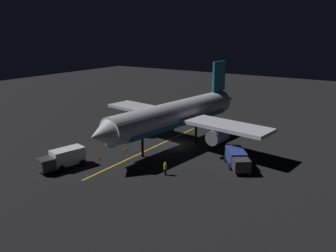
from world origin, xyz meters
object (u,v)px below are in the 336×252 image
Objects in this scene: baggage_truck at (64,159)px; traffic_cone_near_left at (126,142)px; catering_truck at (237,159)px; ground_crew_worker at (165,169)px; traffic_cone_under_wing at (98,158)px; traffic_cone_near_right at (125,149)px; airliner at (177,115)px.

baggage_truck is 11.43× the size of traffic_cone_near_left.
baggage_truck reaches higher than catering_truck.
ground_crew_worker is 13.83m from traffic_cone_near_left.
traffic_cone_under_wing is at bearing 25.37° from catering_truck.
traffic_cone_near_right is (-2.25, -9.64, -1.03)m from baggage_truck.
catering_truck reaches higher than ground_crew_worker.
traffic_cone_under_wing is (-1.36, 7.62, 0.00)m from traffic_cone_near_left.
ground_crew_worker reaches higher than traffic_cone_under_wing.
traffic_cone_near_right is at bearing 54.33° from airliner.
catering_truck is at bearing -146.12° from baggage_truck.
traffic_cone_near_left is (18.39, 0.45, -0.90)m from catering_truck.
ground_crew_worker is 3.16× the size of traffic_cone_near_left.
airliner is 60.33× the size of traffic_cone_near_left.
baggage_truck is at bearing 69.32° from traffic_cone_under_wing.
baggage_truck reaches higher than traffic_cone_near_right.
catering_truck reaches higher than traffic_cone_under_wing.
ground_crew_worker is at bearing 48.79° from catering_truck.
traffic_cone_near_left is 3.14m from traffic_cone_near_right.
traffic_cone_near_right is (-1.91, 2.49, 0.00)m from traffic_cone_near_left.
catering_truck is at bearing -178.59° from traffic_cone_near_left.
airliner is 9.27m from traffic_cone_near_left.
ground_crew_worker is 3.16× the size of traffic_cone_under_wing.
traffic_cone_near_left is (-0.34, -12.13, -1.03)m from baggage_truck.
traffic_cone_near_right is (16.48, 2.94, -0.90)m from catering_truck.
traffic_cone_near_left is at bearing -52.50° from traffic_cone_near_right.
baggage_truck reaches higher than ground_crew_worker.
catering_truck is 10.71× the size of traffic_cone_near_left.
traffic_cone_near_left is 1.00× the size of traffic_cone_near_right.
airliner is 18.31m from baggage_truck.
catering_truck is 10.71× the size of traffic_cone_near_right.
baggage_truck is 9.95m from traffic_cone_near_right.
airliner is 60.33× the size of traffic_cone_under_wing.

